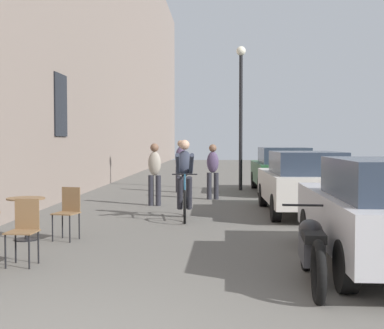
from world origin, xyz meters
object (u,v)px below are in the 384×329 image
at_px(street_lamp, 241,99).
at_px(parked_motorcycle, 311,249).
at_px(pedestrian_mid, 213,168).
at_px(parked_car_second, 303,182).
at_px(cyclist_on_bicycle, 185,181).
at_px(cafe_chair_near_toward_street, 24,227).
at_px(pedestrian_near, 155,171).
at_px(cafe_table_mid, 26,209).
at_px(pedestrian_far, 181,163).
at_px(parked_car_third, 282,169).
at_px(cafe_chair_mid_toward_street, 68,209).

bearing_deg(street_lamp, parked_motorcycle, -88.32).
relative_size(street_lamp, parked_motorcycle, 2.28).
relative_size(pedestrian_mid, parked_motorcycle, 0.74).
distance_m(street_lamp, parked_car_second, 6.53).
distance_m(cyclist_on_bicycle, pedestrian_mid, 3.93).
distance_m(cafe_chair_near_toward_street, pedestrian_near, 6.84).
relative_size(cafe_chair_near_toward_street, cyclist_on_bicycle, 0.51).
height_order(cafe_table_mid, pedestrian_far, pedestrian_far).
relative_size(cafe_table_mid, pedestrian_far, 0.42).
relative_size(pedestrian_near, pedestrian_mid, 1.02).
relative_size(pedestrian_mid, parked_car_third, 0.38).
bearing_deg(parked_car_third, cafe_chair_mid_toward_street, -118.04).
xyz_separation_m(cafe_table_mid, pedestrian_mid, (3.09, 6.54, 0.37)).
bearing_deg(pedestrian_near, cafe_chair_mid_toward_street, -100.32).
distance_m(cafe_chair_near_toward_street, cafe_chair_mid_toward_street, 1.87).
distance_m(cafe_table_mid, pedestrian_far, 8.86).
bearing_deg(cafe_table_mid, street_lamp, 67.11).
height_order(cafe_chair_near_toward_street, pedestrian_mid, pedestrian_mid).
xyz_separation_m(cafe_table_mid, cafe_chair_mid_toward_street, (0.71, 0.07, -0.00)).
xyz_separation_m(pedestrian_far, parked_car_third, (3.31, 0.14, -0.20)).
distance_m(pedestrian_mid, parked_motorcycle, 9.20).
relative_size(cafe_chair_near_toward_street, cafe_chair_mid_toward_street, 1.00).
height_order(pedestrian_mid, pedestrian_far, pedestrian_far).
xyz_separation_m(cafe_chair_near_toward_street, parked_car_second, (4.57, 5.32, 0.23)).
bearing_deg(parked_car_third, pedestrian_far, -177.59).
distance_m(pedestrian_far, parked_motorcycle, 11.43).
xyz_separation_m(parked_car_second, parked_car_third, (0.12, 5.23, 0.02)).
xyz_separation_m(pedestrian_near, pedestrian_mid, (1.49, 1.57, -0.02)).
height_order(cyclist_on_bicycle, parked_car_third, cyclist_on_bicycle).
xyz_separation_m(cyclist_on_bicycle, pedestrian_near, (-0.93, 2.31, 0.10)).
xyz_separation_m(street_lamp, parked_motorcycle, (0.35, -12.06, -2.70)).
height_order(pedestrian_near, parked_motorcycle, pedestrian_near).
xyz_separation_m(street_lamp, parked_car_third, (1.32, -0.74, -2.34)).
height_order(cafe_chair_mid_toward_street, parked_motorcycle, cafe_chair_mid_toward_street).
bearing_deg(cafe_chair_near_toward_street, parked_motorcycle, -11.67).
bearing_deg(cyclist_on_bicycle, street_lamp, 77.78).
height_order(cyclist_on_bicycle, pedestrian_far, same).
height_order(pedestrian_mid, parked_motorcycle, pedestrian_mid).
distance_m(cafe_chair_mid_toward_street, cyclist_on_bicycle, 3.17).
distance_m(street_lamp, parked_motorcycle, 12.36).
relative_size(cafe_chair_near_toward_street, pedestrian_far, 0.52).
distance_m(cafe_chair_mid_toward_street, pedestrian_far, 8.65).
distance_m(cafe_table_mid, parked_motorcycle, 5.06).
relative_size(cafe_chair_mid_toward_street, parked_motorcycle, 0.41).
xyz_separation_m(cafe_chair_near_toward_street, parked_car_third, (4.69, 10.55, 0.25)).
bearing_deg(cyclist_on_bicycle, parked_car_second, 18.02).
bearing_deg(cafe_table_mid, pedestrian_mid, 64.70).
xyz_separation_m(pedestrian_mid, parked_motorcycle, (1.27, -9.10, -0.49)).
distance_m(pedestrian_far, parked_car_third, 3.32).
height_order(cyclist_on_bicycle, parked_car_second, cyclist_on_bicycle).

